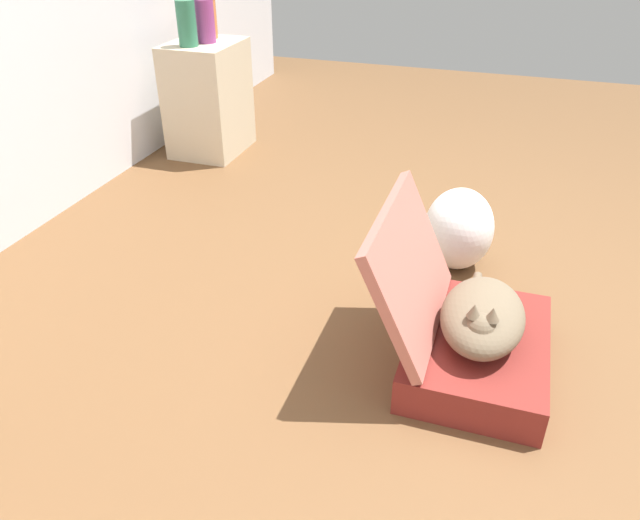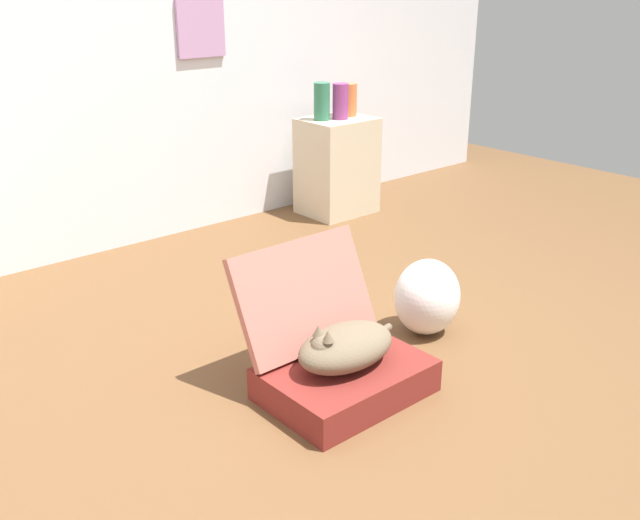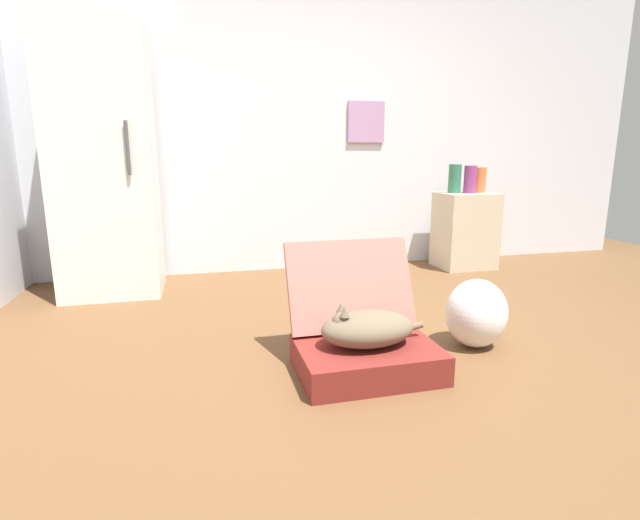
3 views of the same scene
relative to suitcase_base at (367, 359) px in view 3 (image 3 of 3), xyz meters
The scene contains 11 objects.
ground_plane 0.36m from the suitcase_base, ahead, with size 7.68×7.68×0.00m, color brown.
wall_back 2.60m from the suitcase_base, 81.16° to the left, with size 6.40×0.15×2.60m.
suitcase_base is the anchor object (origin of this frame).
suitcase_lid 0.39m from the suitcase_base, 90.00° to the left, with size 0.65×0.47×0.04m, color #B26356.
cat 0.15m from the suitcase_base, behind, with size 0.52×0.28×0.21m.
plastic_bag_white 0.70m from the suitcase_base, 13.48° to the left, with size 0.33×0.30×0.37m, color white.
refrigerator 2.43m from the suitcase_base, 126.95° to the left, with size 0.68×0.69×1.91m.
side_table 2.48m from the suitcase_base, 48.88° to the left, with size 0.49×0.40×0.68m, color beige.
vase_tall 2.51m from the suitcase_base, 51.46° to the left, with size 0.11×0.11×0.25m, color #2D7051.
vase_short 2.67m from the suitcase_base, 47.36° to the left, with size 0.14×0.14×0.22m, color #CC6B38.
vase_round 2.55m from the suitcase_base, 48.43° to the left, with size 0.11×0.11×0.24m, color #8C387A.
Camera 3 is at (-1.08, -1.95, 1.00)m, focal length 26.57 mm.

